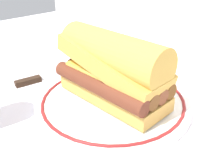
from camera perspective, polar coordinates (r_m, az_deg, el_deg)
The scene contains 4 objects.
ground_plane at distance 0.49m, azimuth 0.98°, elevation -4.96°, with size 1.50×1.50×0.00m, color white.
plate at distance 0.48m, azimuth 0.00°, elevation -3.87°, with size 0.29×0.29×0.01m.
sausage_sandwich at distance 0.45m, azimuth 0.00°, elevation 3.44°, with size 0.21×0.11×0.12m.
butter_knife at distance 0.60m, azimuth -14.83°, elevation 1.29°, with size 0.04×0.15×0.01m.
Camera 1 is at (0.30, -0.28, 0.27)m, focal length 41.82 mm.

